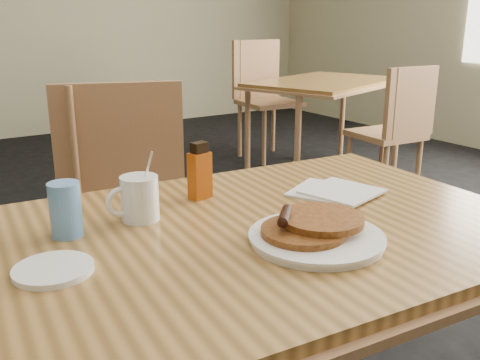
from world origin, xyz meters
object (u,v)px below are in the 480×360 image
pancake_plate (315,233)px  blue_tumbler (66,210)px  main_table (253,243)px  coffee_mug (139,198)px  neighbor_table (325,86)px  chair_neighbor_far (263,88)px  chair_neighbor_near (397,122)px  chair_main_far (134,201)px  syrup_bottle (200,173)px

pancake_plate → blue_tumbler: 0.53m
main_table → coffee_mug: bearing=137.6°
neighbor_table → blue_tumbler: size_ratio=11.71×
chair_neighbor_far → chair_neighbor_near: bearing=-84.0°
neighbor_table → chair_main_far: 2.56m
coffee_mug → syrup_bottle: 0.21m
neighbor_table → chair_neighbor_far: (-0.02, 0.77, -0.10)m
chair_neighbor_far → syrup_bottle: bearing=-123.7°
pancake_plate → chair_neighbor_far: bearing=56.1°
chair_neighbor_near → pancake_plate: size_ratio=3.18×
chair_main_far → blue_tumbler: chair_main_far is taller
main_table → pancake_plate: 0.16m
main_table → chair_neighbor_near: bearing=33.8°
chair_neighbor_far → chair_main_far: bearing=-129.4°
pancake_plate → syrup_bottle: syrup_bottle is taller
neighbor_table → coffee_mug: size_ratio=8.49×
chair_neighbor_far → syrup_bottle: chair_neighbor_far is taller
chair_main_far → pancake_plate: (0.05, -0.88, 0.18)m
blue_tumbler → chair_neighbor_far: bearing=47.9°
neighbor_table → chair_main_far: size_ratio=1.41×
chair_neighbor_far → pancake_plate: (-2.05, -3.06, 0.16)m
chair_neighbor_far → blue_tumbler: size_ratio=8.57×
neighbor_table → chair_main_far: bearing=-146.5°
chair_neighbor_far → blue_tumbler: bearing=-127.5°
pancake_plate → blue_tumbler: bearing=143.2°
blue_tumbler → chair_neighbor_near: bearing=26.6°
neighbor_table → pancake_plate: pancake_plate is taller
pancake_plate → coffee_mug: 0.41m
syrup_bottle → blue_tumbler: 0.37m
chair_neighbor_far → syrup_bottle: (-2.12, -2.68, 0.21)m
chair_neighbor_far → pancake_plate: chair_neighbor_far is taller
main_table → chair_neighbor_far: 3.61m
chair_main_far → coffee_mug: size_ratio=6.04×
neighbor_table → chair_main_far: (-2.13, -1.41, -0.11)m
neighbor_table → syrup_bottle: (-2.14, -1.91, 0.11)m
pancake_plate → blue_tumbler: size_ratio=2.39×
chair_neighbor_far → blue_tumbler: 3.70m
chair_main_far → chair_neighbor_far: (2.10, 2.18, 0.02)m
chair_main_far → chair_neighbor_near: chair_main_far is taller
coffee_mug → syrup_bottle: bearing=8.6°
main_table → pancake_plate: bearing=-66.9°
neighbor_table → pancake_plate: size_ratio=4.89×
chair_main_far → blue_tumbler: (-0.37, -0.56, 0.22)m
chair_neighbor_far → coffee_mug: (-2.31, -2.74, 0.19)m
coffee_mug → chair_main_far: bearing=60.8°
chair_neighbor_near → syrup_bottle: 2.48m
syrup_bottle → pancake_plate: bearing=-93.1°
chair_neighbor_far → pancake_plate: bearing=-119.3°
chair_neighbor_near → pancake_plate: bearing=-138.2°
chair_main_far → syrup_bottle: chair_main_far is taller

